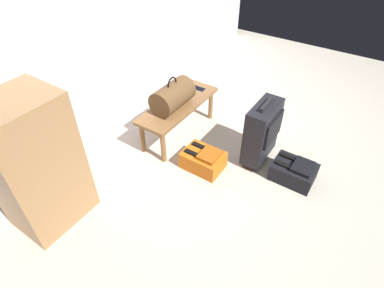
% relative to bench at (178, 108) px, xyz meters
% --- Properties ---
extents(ground_plane, '(6.60, 6.60, 0.00)m').
position_rel_bench_xyz_m(ground_plane, '(-0.09, -0.75, -0.33)').
color(ground_plane, beige).
extents(bench, '(1.00, 0.36, 0.39)m').
position_rel_bench_xyz_m(bench, '(0.00, 0.00, 0.00)').
color(bench, olive).
rests_on(bench, ground).
extents(duffel_bag_brown, '(0.44, 0.26, 0.34)m').
position_rel_bench_xyz_m(duffel_bag_brown, '(-0.09, 0.00, 0.19)').
color(duffel_bag_brown, brown).
rests_on(duffel_bag_brown, bench).
extents(cell_phone, '(0.07, 0.14, 0.01)m').
position_rel_bench_xyz_m(cell_phone, '(0.36, -0.01, 0.06)').
color(cell_phone, '#191E4C').
rests_on(cell_phone, bench).
extents(suitcase_upright_charcoal, '(0.44, 0.21, 0.65)m').
position_rel_bench_xyz_m(suitcase_upright_charcoal, '(0.11, -0.89, 0.01)').
color(suitcase_upright_charcoal, black).
rests_on(suitcase_upright_charcoal, ground).
extents(backpack_orange, '(0.28, 0.38, 0.21)m').
position_rel_bench_xyz_m(backpack_orange, '(-0.30, -0.50, -0.23)').
color(backpack_orange, orange).
rests_on(backpack_orange, ground).
extents(backpack_dark, '(0.28, 0.38, 0.21)m').
position_rel_bench_xyz_m(backpack_dark, '(0.03, -1.27, -0.23)').
color(backpack_dark, black).
rests_on(backpack_dark, ground).
extents(side_cabinet, '(0.56, 0.44, 1.10)m').
position_rel_bench_xyz_m(side_cabinet, '(-1.45, 0.23, 0.22)').
color(side_cabinet, '#A87A4C').
rests_on(side_cabinet, ground).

